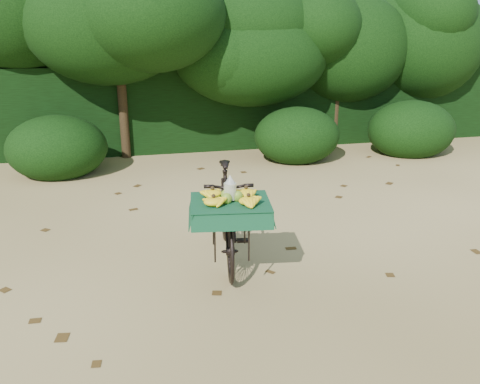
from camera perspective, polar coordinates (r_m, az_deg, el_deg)
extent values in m
plane|color=tan|center=(5.95, 6.26, -7.82)|extent=(80.00, 80.00, 0.00)
imported|color=black|center=(5.78, -1.48, -2.56)|extent=(0.77, 1.89, 1.10)
cube|color=black|center=(5.09, -1.10, -1.29)|extent=(0.46, 0.54, 0.03)
cube|color=#134A25|center=(5.09, -1.10, -1.10)|extent=(0.88, 0.77, 0.01)
ellipsoid|color=olive|center=(5.07, -0.24, -0.47)|extent=(0.11, 0.08, 0.12)
ellipsoid|color=olive|center=(5.12, -1.58, -0.30)|extent=(0.11, 0.08, 0.12)
ellipsoid|color=olive|center=(5.01, -1.50, -0.72)|extent=(0.11, 0.08, 0.12)
cylinder|color=#EAE5C6|center=(5.06, -1.12, 0.10)|extent=(0.13, 0.13, 0.17)
cube|color=black|center=(11.59, -3.97, 9.92)|extent=(26.00, 1.80, 1.80)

